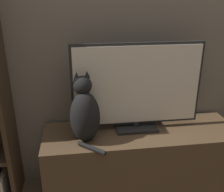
# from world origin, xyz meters

# --- Properties ---
(wall_back) EXTENTS (4.80, 0.05, 2.60)m
(wall_back) POSITION_xyz_m (0.00, 1.22, 1.30)
(wall_back) COLOR #756B5B
(wall_back) RESTS_ON ground_plane
(tv_stand) EXTENTS (1.38, 0.44, 0.52)m
(tv_stand) POSITION_xyz_m (0.00, 0.96, 0.26)
(tv_stand) COLOR brown
(tv_stand) RESTS_ON ground_plane
(tv) EXTENTS (0.90, 0.18, 0.62)m
(tv) POSITION_xyz_m (-0.03, 1.01, 0.83)
(tv) COLOR black
(tv) RESTS_ON tv_stand
(cat) EXTENTS (0.23, 0.31, 0.47)m
(cat) POSITION_xyz_m (-0.40, 0.90, 0.71)
(cat) COLOR black
(cat) RESTS_ON tv_stand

